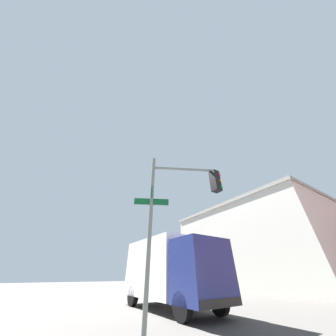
# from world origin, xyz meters

# --- Properties ---
(traffic_signal_near) EXTENTS (1.63, 2.73, 5.26)m
(traffic_signal_near) POSITION_xyz_m (-6.51, -6.17, 3.68)
(traffic_signal_near) COLOR slate
(traffic_signal_near) RESTS_ON ground_plane
(building_stucco) EXTENTS (18.49, 23.03, 9.68)m
(building_stucco) POSITION_xyz_m (-17.10, 19.36, 4.85)
(building_stucco) COLOR #BCB7AD
(building_stucco) RESTS_ON ground_plane
(box_truck_second) EXTENTS (7.37, 2.74, 3.54)m
(box_truck_second) POSITION_xyz_m (-12.12, -3.27, 1.93)
(box_truck_second) COLOR navy
(box_truck_second) RESTS_ON ground_plane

